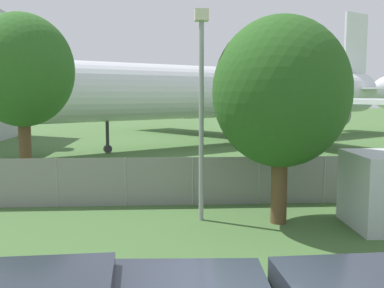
# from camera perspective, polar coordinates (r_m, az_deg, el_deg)

# --- Properties ---
(perimeter_fence) EXTENTS (56.07, 0.07, 1.84)m
(perimeter_fence) POSITION_cam_1_polar(r_m,az_deg,el_deg) (17.08, 0.10, -4.74)
(perimeter_fence) COLOR gray
(perimeter_fence) RESTS_ON ground
(airplane) EXTENTS (41.10, 34.03, 12.77)m
(airplane) POSITION_cam_1_polar(r_m,az_deg,el_deg) (39.43, 5.86, 6.49)
(airplane) COLOR silver
(airplane) RESTS_ON ground
(tree_near_hangar) EXTENTS (4.60, 4.60, 7.80)m
(tree_near_hangar) POSITION_cam_1_polar(r_m,az_deg,el_deg) (21.62, -20.77, 8.69)
(tree_near_hangar) COLOR brown
(tree_near_hangar) RESTS_ON ground
(tree_left_of_cabin) EXTENTS (4.39, 4.39, 6.70)m
(tree_left_of_cabin) POSITION_cam_1_polar(r_m,az_deg,el_deg) (14.67, 11.25, 6.45)
(tree_left_of_cabin) COLOR brown
(tree_left_of_cabin) RESTS_ON ground
(light_mast) EXTENTS (0.44, 0.44, 6.90)m
(light_mast) POSITION_cam_1_polar(r_m,az_deg,el_deg) (14.72, 1.20, 6.65)
(light_mast) COLOR #99999E
(light_mast) RESTS_ON ground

